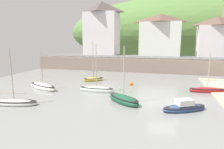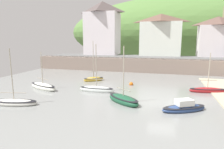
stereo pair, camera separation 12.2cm
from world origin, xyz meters
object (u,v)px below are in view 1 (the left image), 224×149
at_px(waterfront_building_right, 216,36).
at_px(sailboat_white_hull, 43,87).
at_px(rowboat_small_beached, 97,89).
at_px(sailboat_nearest_shore, 124,100).
at_px(motorboat_with_cabin, 14,102).
at_px(waterfront_building_centre, 160,35).
at_px(mooring_buoy, 131,84).
at_px(waterfront_building_left, 102,28).
at_px(fishing_boat_green, 184,107).
at_px(sailboat_far_left, 93,79).
at_px(sailboat_tall_mast, 207,90).

xyz_separation_m(waterfront_building_right, sailboat_white_hull, (-23.20, -23.61, -6.04)).
height_order(rowboat_small_beached, sailboat_nearest_shore, rowboat_small_beached).
bearing_deg(motorboat_with_cabin, rowboat_small_beached, 36.30).
xyz_separation_m(waterfront_building_centre, mooring_buoy, (-2.77, -18.91, -6.60)).
bearing_deg(waterfront_building_left, fishing_boat_green, -59.56).
relative_size(sailboat_white_hull, sailboat_far_left, 0.80).
height_order(waterfront_building_left, mooring_buoy, waterfront_building_left).
bearing_deg(waterfront_building_centre, mooring_buoy, -98.33).
xyz_separation_m(waterfront_building_right, rowboat_small_beached, (-16.74, -23.06, -6.05)).
relative_size(fishing_boat_green, sailboat_tall_mast, 0.88).
distance_m(waterfront_building_centre, sailboat_tall_mast, 21.88).
relative_size(waterfront_building_right, sailboat_nearest_shore, 1.44).
relative_size(waterfront_building_left, mooring_buoy, 23.47).
xyz_separation_m(waterfront_building_centre, sailboat_nearest_shore, (-2.26, -26.03, -6.46)).
xyz_separation_m(waterfront_building_right, sailboat_far_left, (-19.10, -17.78, -6.05)).
relative_size(waterfront_building_left, waterfront_building_centre, 1.36).
bearing_deg(fishing_boat_green, waterfront_building_centre, 67.29).
xyz_separation_m(rowboat_small_beached, sailboat_nearest_shore, (3.68, -2.97, 0.01)).
xyz_separation_m(sailboat_white_hull, rowboat_small_beached, (6.46, 0.56, -0.01)).
bearing_deg(mooring_buoy, motorboat_with_cabin, -130.46).
relative_size(waterfront_building_centre, sailboat_tall_mast, 1.91).
xyz_separation_m(sailboat_far_left, rowboat_small_beached, (2.36, -5.27, 0.00)).
xyz_separation_m(waterfront_building_left, sailboat_white_hull, (0.38, -23.61, -8.03)).
relative_size(sailboat_white_hull, motorboat_with_cabin, 0.89).
bearing_deg(waterfront_building_right, sailboat_white_hull, -134.50).
bearing_deg(mooring_buoy, fishing_boat_green, -53.90).
bearing_deg(rowboat_small_beached, sailboat_white_hull, -175.66).
bearing_deg(waterfront_building_centre, sailboat_tall_mast, -73.62).
bearing_deg(sailboat_tall_mast, waterfront_building_centre, 95.43).
bearing_deg(waterfront_building_left, sailboat_nearest_shore, -67.99).
relative_size(sailboat_far_left, sailboat_tall_mast, 1.27).
bearing_deg(mooring_buoy, waterfront_building_right, 54.33).
bearing_deg(waterfront_building_centre, waterfront_building_right, 0.00).
height_order(fishing_boat_green, sailboat_far_left, sailboat_far_left).
bearing_deg(sailboat_white_hull, waterfront_building_right, 67.66).
xyz_separation_m(rowboat_small_beached, motorboat_with_cabin, (-5.56, -6.10, -0.06)).
bearing_deg(sailboat_far_left, sailboat_tall_mast, -49.38).
distance_m(waterfront_building_centre, fishing_boat_green, 27.66).
xyz_separation_m(sailboat_far_left, sailboat_nearest_shore, (6.04, -8.25, 0.01)).
relative_size(sailboat_white_hull, fishing_boat_green, 1.15).
relative_size(waterfront_building_right, sailboat_tall_mast, 1.72).
height_order(waterfront_building_left, rowboat_small_beached, waterfront_building_left).
distance_m(fishing_boat_green, sailboat_tall_mast, 7.32).
xyz_separation_m(sailboat_tall_mast, motorboat_with_cabin, (-17.39, -9.11, -0.01)).
distance_m(sailboat_tall_mast, rowboat_small_beached, 12.21).
relative_size(sailboat_tall_mast, sailboat_nearest_shore, 0.84).
height_order(sailboat_white_hull, motorboat_with_cabin, motorboat_with_cabin).
relative_size(waterfront_building_centre, mooring_buoy, 17.27).
bearing_deg(motorboat_with_cabin, sailboat_white_hull, 87.88).
distance_m(waterfront_building_left, sailboat_far_left, 20.02).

